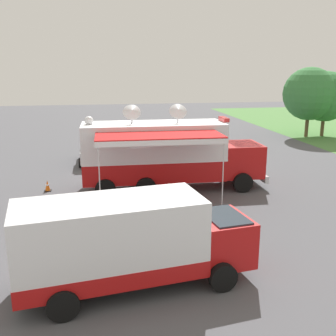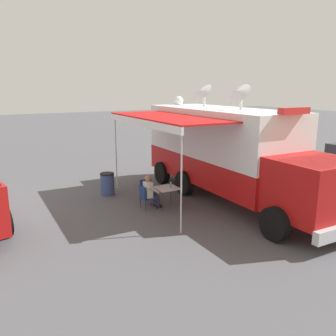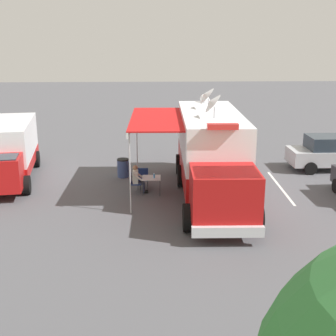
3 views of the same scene
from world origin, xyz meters
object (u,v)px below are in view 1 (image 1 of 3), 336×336
Objects in this scene: command_truck at (168,153)px; support_truck at (129,243)px; seated_responder at (169,196)px; trash_bin at (117,209)px; car_behind_truck at (94,150)px; traffic_cone at (47,186)px; folding_table at (169,191)px; car_far_corner at (167,148)px; water_bottle at (171,187)px; folding_chair_at_table at (169,200)px; folding_chair_beside_table at (152,198)px.

support_truck is at bearing -16.54° from command_truck.
seated_responder is 2.48m from trash_bin.
seated_responder is at bearing 108.14° from trash_bin.
traffic_cone is at bearing -21.92° from car_behind_truck.
folding_table is 0.65× the size of seated_responder.
command_truck reaches higher than traffic_cone.
car_far_corner is (-5.91, 7.32, 0.60)m from traffic_cone.
seated_responder reaches higher than water_bottle.
folding_chair_at_table is at bearing -1.16° from seated_responder.
support_truck reaches higher than water_bottle.
command_truck reaches higher than trash_bin.
car_far_corner is at bearing 170.57° from seated_responder.
folding_chair_at_table is (0.80, -0.14, -0.16)m from folding_table.
trash_bin is 5.67m from traffic_cone.
car_behind_truck is (-10.56, -0.94, 0.42)m from trash_bin.
car_behind_truck is at bearing 158.08° from traffic_cone.
folding_chair_beside_table is (2.93, -1.24, -1.43)m from command_truck.
water_bottle is 0.05× the size of car_behind_truck.
seated_responder is 0.18× the size of support_truck.
car_behind_truck reaches higher than water_bottle.
command_truck is 6.48m from traffic_cone.
traffic_cone is at bearing -117.40° from water_bottle.
command_truck is 6.74m from car_far_corner.
command_truck is at bearing -9.44° from car_far_corner.
command_truck reaches higher than seated_responder.
car_behind_truck is at bearing -161.74° from folding_chair_at_table.
trash_bin is 0.22× the size of car_behind_truck.
support_truck is (6.01, -2.25, 0.87)m from folding_chair_at_table.
folding_chair_at_table is 0.82m from folding_chair_beside_table.
folding_chair_beside_table is 0.12× the size of support_truck.
support_truck is (6.41, -1.54, 0.87)m from folding_chair_beside_table.
traffic_cone is at bearing -123.69° from seated_responder.
car_behind_truck is 4.91m from car_far_corner.
traffic_cone is 0.08× the size of support_truck.
support_truck is (6.80, -2.39, 0.71)m from folding_table.
support_truck reaches higher than seated_responder.
car_far_corner is at bearing 170.73° from folding_chair_at_table.
folding_chair_beside_table is (-0.41, -0.71, 0.00)m from folding_chair_at_table.
command_truck is 2.24× the size of car_far_corner.
folding_table is 6.67m from traffic_cone.
traffic_cone is (-3.99, -5.70, -0.23)m from folding_chair_at_table.
seated_responder reaches higher than folding_chair_at_table.
traffic_cone is at bearing -160.95° from support_truck.
trash_bin reaches higher than folding_table.
seated_responder is 9.85m from car_far_corner.
car_behind_truck is at bearing -158.77° from water_bottle.
seated_responder is 1.37× the size of trash_bin.
seated_responder is at bearing 160.00° from support_truck.
car_far_corner is (-9.72, 1.61, 0.23)m from seated_responder.
car_far_corner is at bearing 170.56° from command_truck.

